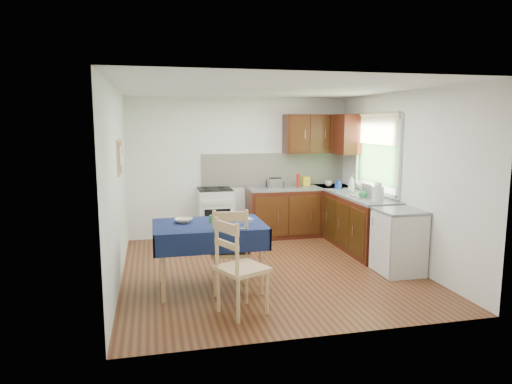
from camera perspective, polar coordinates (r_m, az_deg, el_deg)
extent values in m
plane|color=#4D2214|center=(6.53, 1.53, -9.62)|extent=(4.20, 4.20, 0.00)
cube|color=white|center=(6.22, 1.63, 12.81)|extent=(4.00, 4.20, 0.02)
cube|color=white|center=(8.29, -2.06, 3.11)|extent=(4.00, 0.02, 2.50)
cube|color=white|center=(4.28, 8.64, -2.18)|extent=(4.00, 0.02, 2.50)
cube|color=white|center=(6.08, -17.01, 0.72)|extent=(0.02, 4.20, 2.50)
cube|color=white|center=(7.03, 17.58, 1.72)|extent=(0.02, 4.20, 2.50)
cube|color=#341009|center=(8.39, 5.43, -2.53)|extent=(1.90, 0.60, 0.86)
cube|color=#341009|center=(7.59, 12.85, -3.90)|extent=(0.60, 1.70, 0.86)
cube|color=slate|center=(8.31, 5.47, 0.52)|extent=(1.90, 0.60, 0.04)
cube|color=slate|center=(7.50, 12.97, -0.54)|extent=(0.60, 1.70, 0.04)
cube|color=slate|center=(8.54, 9.61, 0.65)|extent=(0.60, 0.60, 0.04)
cube|color=white|center=(8.43, 2.31, 2.85)|extent=(2.70, 0.02, 0.60)
cube|color=#341009|center=(8.47, 7.56, 7.22)|extent=(1.20, 0.35, 0.70)
cube|color=#341009|center=(8.24, 11.40, 7.09)|extent=(0.35, 0.50, 0.70)
cube|color=silver|center=(8.04, -5.13, -2.87)|extent=(0.60, 0.60, 0.90)
cube|color=black|center=(7.96, -5.18, 0.35)|extent=(0.58, 0.58, 0.02)
cube|color=black|center=(7.74, -4.82, -3.31)|extent=(0.44, 0.01, 0.32)
cube|color=#2F5B25|center=(7.61, 14.90, 4.22)|extent=(0.01, 1.40, 0.85)
cube|color=silver|center=(7.58, 14.99, 9.12)|extent=(0.04, 1.48, 0.06)
cube|color=silver|center=(7.66, 14.64, 0.11)|extent=(0.04, 1.48, 0.06)
cube|color=#C2B686|center=(7.57, 14.82, 7.46)|extent=(0.02, 1.36, 0.44)
cube|color=silver|center=(6.56, 17.42, -6.09)|extent=(0.55, 0.58, 0.85)
cube|color=slate|center=(6.46, 17.59, -2.27)|extent=(0.58, 0.60, 0.03)
cube|color=tan|center=(6.34, -16.73, 4.23)|extent=(0.02, 0.62, 0.47)
cube|color=#98623F|center=(6.34, -16.60, 4.23)|extent=(0.01, 0.56, 0.41)
cube|color=white|center=(6.25, -16.56, 4.36)|extent=(0.00, 0.18, 0.24)
cube|color=white|center=(6.46, -16.41, 3.43)|extent=(0.00, 0.15, 0.20)
cube|color=#101740|center=(5.64, -5.92, -4.10)|extent=(1.32, 0.88, 0.03)
cube|color=#101740|center=(5.24, -5.29, -6.39)|extent=(1.36, 0.02, 0.26)
cube|color=#101740|center=(6.10, -6.42, -4.25)|extent=(1.36, 0.02, 0.26)
cube|color=#101740|center=(5.63, -12.69, -5.50)|extent=(0.02, 0.92, 0.26)
cube|color=#101740|center=(5.78, 0.70, -4.91)|extent=(0.02, 0.92, 0.26)
cylinder|color=tan|center=(5.37, -11.59, -9.46)|extent=(0.05, 0.05, 0.79)
cylinder|color=tan|center=(5.51, 0.67, -8.81)|extent=(0.05, 0.05, 0.79)
cylinder|color=tan|center=(6.05, -11.76, -7.38)|extent=(0.05, 0.05, 0.79)
cylinder|color=tan|center=(6.18, -0.91, -6.86)|extent=(0.05, 0.05, 0.79)
cube|color=tan|center=(5.62, -3.19, -7.40)|extent=(0.53, 0.53, 0.04)
cube|color=tan|center=(5.33, -3.22, -4.00)|extent=(0.42, 0.10, 0.33)
cylinder|color=tan|center=(5.87, -1.32, -9.21)|extent=(0.04, 0.04, 0.50)
cylinder|color=tan|center=(5.87, -5.03, -9.24)|extent=(0.04, 0.04, 0.50)
cylinder|color=tan|center=(5.52, -1.18, -10.40)|extent=(0.04, 0.04, 0.50)
cylinder|color=tan|center=(5.52, -5.14, -10.43)|extent=(0.04, 0.04, 0.50)
cube|color=tan|center=(4.95, -1.71, -9.55)|extent=(0.62, 0.62, 0.04)
cube|color=tan|center=(4.74, -3.71, -5.52)|extent=(0.20, 0.40, 0.33)
cylinder|color=tan|center=(5.00, 1.39, -12.40)|extent=(0.04, 0.04, 0.50)
cylinder|color=tan|center=(5.29, -1.22, -11.24)|extent=(0.04, 0.04, 0.50)
cylinder|color=tan|center=(4.79, -2.24, -13.38)|extent=(0.04, 0.04, 0.50)
cylinder|color=tan|center=(5.09, -4.74, -12.08)|extent=(0.04, 0.04, 0.50)
cube|color=#B4B4B9|center=(8.06, 2.41, 1.08)|extent=(0.26, 0.16, 0.18)
cube|color=black|center=(8.05, 2.42, 1.78)|extent=(0.22, 0.02, 0.02)
cube|color=black|center=(8.13, 2.37, 0.97)|extent=(0.28, 0.24, 0.13)
cube|color=#B4B4B9|center=(8.12, 2.37, 1.55)|extent=(0.28, 0.24, 0.03)
cylinder|color=#B11E0E|center=(8.21, 5.28, 1.42)|extent=(0.06, 0.06, 0.25)
cube|color=yellow|center=(8.42, 6.28, 1.34)|extent=(0.14, 0.10, 0.17)
cube|color=gray|center=(7.33, 13.75, -0.54)|extent=(0.45, 0.34, 0.02)
cylinder|color=silver|center=(7.31, 13.78, 0.21)|extent=(0.06, 0.22, 0.21)
cylinder|color=silver|center=(6.95, 14.98, -0.27)|extent=(0.17, 0.17, 0.22)
sphere|color=silver|center=(6.93, 15.02, 0.80)|extent=(0.11, 0.11, 0.11)
imported|color=silver|center=(8.44, 9.04, 1.05)|extent=(0.13, 0.13, 0.10)
imported|color=silver|center=(7.79, 11.83, 1.06)|extent=(0.15, 0.15, 0.29)
imported|color=#1E3FB3|center=(8.09, 10.25, 1.01)|extent=(0.11, 0.11, 0.19)
imported|color=#24843D|center=(7.18, 13.24, -0.15)|extent=(0.16, 0.16, 0.16)
imported|color=beige|center=(5.73, -9.02, -3.54)|extent=(0.28, 0.28, 0.05)
imported|color=white|center=(5.82, -2.92, -3.42)|extent=(0.19, 0.25, 0.02)
cylinder|color=green|center=(5.66, -5.61, -3.38)|extent=(0.05, 0.05, 0.10)
cube|color=#2A4B9B|center=(5.69, -1.96, -3.56)|extent=(0.31, 0.27, 0.05)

